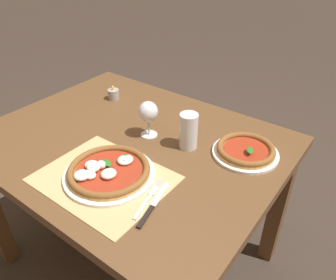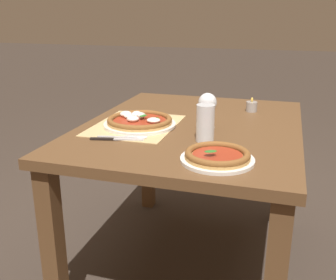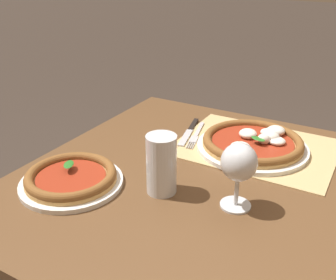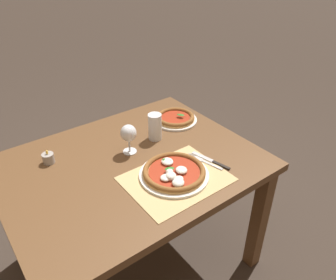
{
  "view_description": "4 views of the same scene",
  "coord_description": "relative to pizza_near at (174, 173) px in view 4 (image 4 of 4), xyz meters",
  "views": [
    {
      "loc": [
        0.79,
        -0.8,
        1.48
      ],
      "look_at": [
        0.2,
        -0.0,
        0.82
      ],
      "focal_mm": 35.0,
      "sensor_mm": 36.0,
      "label": 1
    },
    {
      "loc": [
        1.66,
        0.39,
        1.23
      ],
      "look_at": [
        0.34,
        -0.01,
        0.77
      ],
      "focal_mm": 42.0,
      "sensor_mm": 36.0,
      "label": 2
    },
    {
      "loc": [
        -0.19,
        0.79,
        1.25
      ],
      "look_at": [
        0.29,
        -0.06,
        0.79
      ],
      "focal_mm": 42.0,
      "sensor_mm": 36.0,
      "label": 3
    },
    {
      "loc": [
        -0.63,
        -1.13,
        1.68
      ],
      "look_at": [
        0.2,
        -0.04,
        0.81
      ],
      "focal_mm": 35.0,
      "sensor_mm": 36.0,
      "label": 4
    }
  ],
  "objects": [
    {
      "name": "knife",
      "position": [
        0.21,
        -0.01,
        -0.02
      ],
      "size": [
        0.07,
        0.21,
        0.01
      ],
      "color": "black",
      "rests_on": "paper_placemat"
    },
    {
      "name": "fork",
      "position": [
        0.18,
        -0.0,
        -0.02
      ],
      "size": [
        0.06,
        0.2,
        0.0
      ],
      "color": "#B7B7BC",
      "rests_on": "paper_placemat"
    },
    {
      "name": "ground_plane",
      "position": [
        -0.1,
        0.22,
        -0.76
      ],
      "size": [
        24.0,
        24.0,
        0.0
      ],
      "primitive_type": "plane",
      "color": "#382D26"
    },
    {
      "name": "dining_table",
      "position": [
        -0.1,
        0.22,
        -0.13
      ],
      "size": [
        1.21,
        0.95,
        0.74
      ],
      "color": "brown",
      "rests_on": "ground"
    },
    {
      "name": "pizza_far",
      "position": [
        0.33,
        0.41,
        -0.0
      ],
      "size": [
        0.25,
        0.25,
        0.04
      ],
      "color": "silver",
      "rests_on": "dining_table"
    },
    {
      "name": "votive_candle",
      "position": [
        -0.42,
        0.45,
        0.0
      ],
      "size": [
        0.06,
        0.06,
        0.07
      ],
      "color": "gray",
      "rests_on": "dining_table"
    },
    {
      "name": "pizza_near",
      "position": [
        0.0,
        0.0,
        0.0
      ],
      "size": [
        0.32,
        0.32,
        0.05
      ],
      "color": "silver",
      "rests_on": "paper_placemat"
    },
    {
      "name": "wine_glass",
      "position": [
        -0.06,
        0.29,
        0.08
      ],
      "size": [
        0.08,
        0.08,
        0.16
      ],
      "color": "silver",
      "rests_on": "dining_table"
    },
    {
      "name": "paper_placemat",
      "position": [
        -0.0,
        -0.02,
        -0.02
      ],
      "size": [
        0.45,
        0.35,
        0.0
      ],
      "primitive_type": "cube",
      "color": "tan",
      "rests_on": "dining_table"
    },
    {
      "name": "pint_glass",
      "position": [
        0.12,
        0.32,
        0.05
      ],
      "size": [
        0.07,
        0.07,
        0.15
      ],
      "color": "silver",
      "rests_on": "dining_table"
    }
  ]
}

